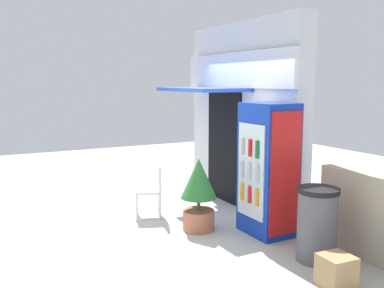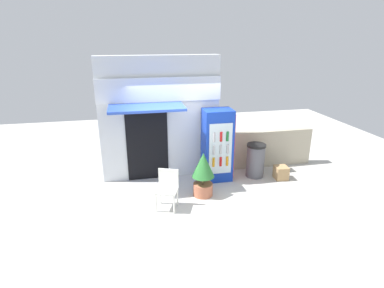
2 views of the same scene
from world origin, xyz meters
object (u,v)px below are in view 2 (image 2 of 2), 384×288
Objects in this scene: plastic_chair at (168,186)px; cardboard_box at (281,173)px; potted_plant_near_shop at (203,172)px; drink_cooler at (217,145)px; trash_bin at (255,160)px.

plastic_chair reaches higher than cardboard_box.
cardboard_box is at bearing 11.08° from potted_plant_near_shop.
potted_plant_near_shop reaches higher than cardboard_box.
drink_cooler is at bearing 167.56° from cardboard_box.
drink_cooler is 1.05m from potted_plant_near_shop.
trash_bin is at bearing 153.40° from cardboard_box.
potted_plant_near_shop is at bearing -168.92° from cardboard_box.
cardboard_box is (3.14, 0.79, -0.33)m from plastic_chair.
cardboard_box is (1.67, -0.37, -0.77)m from drink_cooler.
cardboard_box is at bearing -12.44° from drink_cooler.
plastic_chair is 0.95× the size of trash_bin.
drink_cooler is at bearing 38.40° from plastic_chair.
trash_bin is 0.75m from cardboard_box.
potted_plant_near_shop is (0.89, 0.35, 0.10)m from plastic_chair.
plastic_chair is 2.75m from trash_bin.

